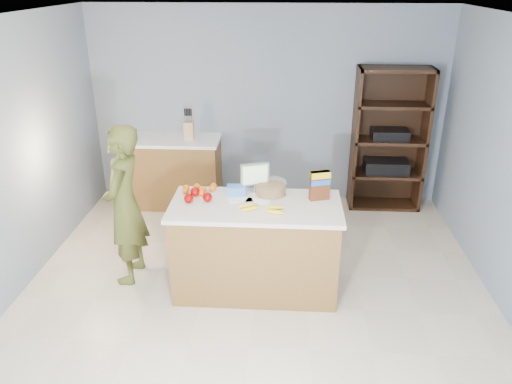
# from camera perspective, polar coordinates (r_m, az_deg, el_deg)

# --- Properties ---
(floor) EXTENTS (4.50, 5.00, 0.02)m
(floor) POSITION_cam_1_polar(r_m,az_deg,el_deg) (4.73, -0.28, -12.91)
(floor) COLOR beige
(floor) RESTS_ON ground
(walls) EXTENTS (4.52, 5.02, 2.51)m
(walls) POSITION_cam_1_polar(r_m,az_deg,el_deg) (3.97, -0.32, 6.60)
(walls) COLOR gray
(walls) RESTS_ON ground
(counter_peninsula) EXTENTS (1.56, 0.76, 0.90)m
(counter_peninsula) POSITION_cam_1_polar(r_m,az_deg,el_deg) (4.75, -0.04, -6.72)
(counter_peninsula) COLOR brown
(counter_peninsula) RESTS_ON ground
(back_cabinet) EXTENTS (1.24, 0.62, 0.90)m
(back_cabinet) POSITION_cam_1_polar(r_m,az_deg,el_deg) (6.60, -9.43, 2.36)
(back_cabinet) COLOR brown
(back_cabinet) RESTS_ON ground
(shelving_unit) EXTENTS (0.90, 0.40, 1.80)m
(shelving_unit) POSITION_cam_1_polar(r_m,az_deg,el_deg) (6.56, 14.84, 5.59)
(shelving_unit) COLOR black
(shelving_unit) RESTS_ON ground
(person) EXTENTS (0.39, 0.58, 1.58)m
(person) POSITION_cam_1_polar(r_m,az_deg,el_deg) (4.92, -14.78, -1.49)
(person) COLOR #474C1E
(person) RESTS_ON ground
(knife_block) EXTENTS (0.12, 0.10, 0.31)m
(knife_block) POSITION_cam_1_polar(r_m,az_deg,el_deg) (6.36, -7.67, 7.05)
(knife_block) COLOR tan
(knife_block) RESTS_ON back_cabinet
(envelopes) EXTENTS (0.40, 0.17, 0.00)m
(envelopes) POSITION_cam_1_polar(r_m,az_deg,el_deg) (4.59, -0.79, -0.98)
(envelopes) COLOR white
(envelopes) RESTS_ON counter_peninsula
(bananas) EXTENTS (0.43, 0.20, 0.04)m
(bananas) POSITION_cam_1_polar(r_m,az_deg,el_deg) (4.39, 0.65, -1.91)
(bananas) COLOR yellow
(bananas) RESTS_ON counter_peninsula
(apples) EXTENTS (0.26, 0.24, 0.09)m
(apples) POSITION_cam_1_polar(r_m,az_deg,el_deg) (4.61, -6.75, -0.45)
(apples) COLOR #890101
(apples) RESTS_ON counter_peninsula
(oranges) EXTENTS (0.32, 0.22, 0.06)m
(oranges) POSITION_cam_1_polar(r_m,az_deg,el_deg) (4.79, -6.42, 0.37)
(oranges) COLOR orange
(oranges) RESTS_ON counter_peninsula
(blue_carton) EXTENTS (0.18, 0.13, 0.08)m
(blue_carton) POSITION_cam_1_polar(r_m,az_deg,el_deg) (4.72, -2.25, 0.24)
(blue_carton) COLOR blue
(blue_carton) RESTS_ON counter_peninsula
(salad_bowl) EXTENTS (0.30, 0.30, 0.13)m
(salad_bowl) POSITION_cam_1_polar(r_m,az_deg,el_deg) (4.70, 1.66, 0.39)
(salad_bowl) COLOR #267219
(salad_bowl) RESTS_ON counter_peninsula
(tv) EXTENTS (0.28, 0.12, 0.28)m
(tv) POSITION_cam_1_polar(r_m,az_deg,el_deg) (4.73, -0.14, 1.89)
(tv) COLOR silver
(tv) RESTS_ON counter_peninsula
(cereal_box) EXTENTS (0.20, 0.12, 0.28)m
(cereal_box) POSITION_cam_1_polar(r_m,az_deg,el_deg) (4.59, 7.29, 0.99)
(cereal_box) COLOR #592B14
(cereal_box) RESTS_ON counter_peninsula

